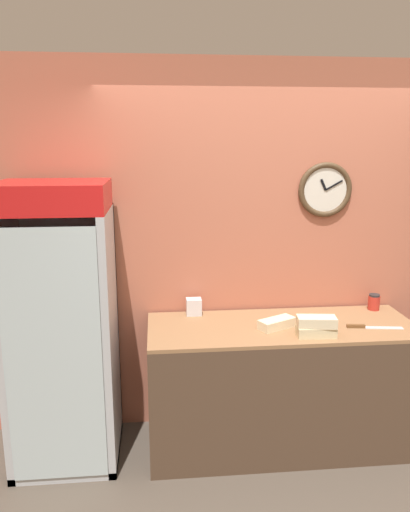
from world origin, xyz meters
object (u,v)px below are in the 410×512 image
beverage_cooler (62,312)px  sandwich_stack_middle (317,322)px  napkin_dispenser (194,307)px  sandwich_stack_bottom (316,331)px  sandwich_flat_left (277,323)px  condiment_jar (374,302)px  chefs_knife (367,327)px

beverage_cooler → sandwich_stack_middle: bearing=-9.3°
beverage_cooler → napkin_dispenser: beverage_cooler is taller
sandwich_stack_bottom → sandwich_stack_middle: sandwich_stack_middle is taller
sandwich_flat_left → condiment_jar: 0.86m
beverage_cooler → chefs_knife: bearing=-4.6°
napkin_dispenser → sandwich_stack_middle: bearing=-32.7°
beverage_cooler → sandwich_flat_left: bearing=-4.2°
beverage_cooler → condiment_jar: beverage_cooler is taller
sandwich_stack_middle → napkin_dispenser: 0.90m
chefs_knife → condiment_jar: bearing=60.2°
chefs_knife → condiment_jar: (0.20, 0.35, 0.05)m
beverage_cooler → sandwich_stack_bottom: size_ratio=7.44×
sandwich_stack_middle → sandwich_flat_left: sandwich_stack_middle is taller
condiment_jar → napkin_dispenser: size_ratio=0.99×
sandwich_stack_bottom → chefs_knife: sandwich_stack_bottom is taller
beverage_cooler → sandwich_stack_middle: 1.67m
sandwich_flat_left → beverage_cooler: bearing=175.8°
beverage_cooler → chefs_knife: 2.05m
sandwich_flat_left → napkin_dispenser: (-0.54, 0.32, 0.03)m
sandwich_stack_middle → chefs_knife: size_ratio=0.69×
sandwich_stack_bottom → chefs_knife: size_ratio=0.68×
beverage_cooler → sandwich_flat_left: size_ratio=6.81×
beverage_cooler → condiment_jar: bearing=4.9°
sandwich_stack_middle → sandwich_flat_left: 0.28m
sandwich_stack_bottom → condiment_jar: 0.75m
condiment_jar → napkin_dispenser: 1.35m
sandwich_flat_left → napkin_dispenser: bearing=149.3°
chefs_knife → napkin_dispenser: 1.21m
sandwich_stack_bottom → napkin_dispenser: bearing=147.3°
sandwich_stack_middle → sandwich_flat_left: bearing=142.8°
sandwich_flat_left → napkin_dispenser: 0.63m
napkin_dispenser → condiment_jar: bearing=-1.0°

